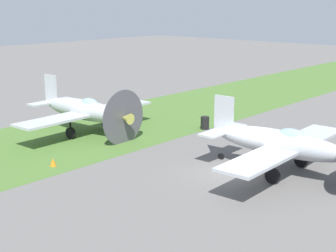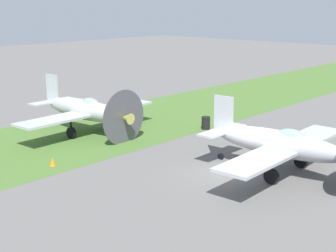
{
  "view_description": "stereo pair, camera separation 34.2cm",
  "coord_description": "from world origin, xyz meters",
  "px_view_note": "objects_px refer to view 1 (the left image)",
  "views": [
    {
      "loc": [
        20.83,
        13.76,
        8.67
      ],
      "look_at": [
        -0.61,
        -5.49,
        1.49
      ],
      "focal_mm": 53.12,
      "sensor_mm": 36.0,
      "label": 1
    },
    {
      "loc": [
        20.6,
        14.02,
        8.67
      ],
      "look_at": [
        -0.61,
        -5.49,
        1.49
      ],
      "focal_mm": 53.12,
      "sensor_mm": 36.0,
      "label": 2
    }
  ],
  "objects_px": {
    "airplane_lead": "(282,144)",
    "fuel_drum": "(205,123)",
    "airplane_wingman": "(85,110)",
    "runway_marker_cone": "(53,162)"
  },
  "relations": [
    {
      "from": "airplane_lead",
      "to": "airplane_wingman",
      "type": "distance_m",
      "value": 14.16
    },
    {
      "from": "airplane_lead",
      "to": "runway_marker_cone",
      "type": "bearing_deg",
      "value": -55.49
    },
    {
      "from": "airplane_lead",
      "to": "fuel_drum",
      "type": "height_order",
      "value": "airplane_lead"
    },
    {
      "from": "airplane_lead",
      "to": "fuel_drum",
      "type": "distance_m",
      "value": 9.96
    },
    {
      "from": "airplane_lead",
      "to": "fuel_drum",
      "type": "bearing_deg",
      "value": -120.66
    },
    {
      "from": "fuel_drum",
      "to": "airplane_lead",
      "type": "bearing_deg",
      "value": 61.37
    },
    {
      "from": "airplane_wingman",
      "to": "fuel_drum",
      "type": "height_order",
      "value": "airplane_wingman"
    },
    {
      "from": "airplane_lead",
      "to": "runway_marker_cone",
      "type": "relative_size",
      "value": 24.44
    },
    {
      "from": "runway_marker_cone",
      "to": "airplane_wingman",
      "type": "bearing_deg",
      "value": -143.25
    },
    {
      "from": "airplane_lead",
      "to": "airplane_wingman",
      "type": "height_order",
      "value": "airplane_lead"
    }
  ]
}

